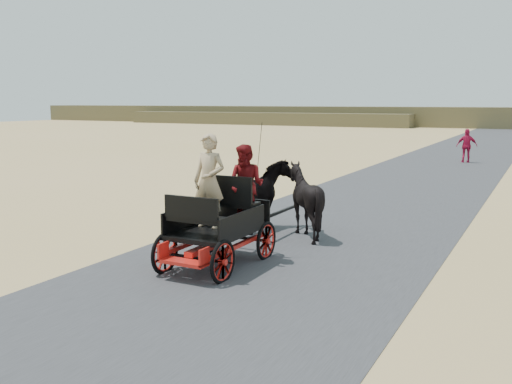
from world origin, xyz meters
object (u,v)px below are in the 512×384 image
at_px(pedestrian, 467,146).
at_px(horse_left, 262,197).
at_px(carriage, 218,247).
at_px(horse_right, 305,200).

bearing_deg(pedestrian, horse_left, 70.18).
xyz_separation_m(horse_left, pedestrian, (2.26, 18.70, 0.02)).
bearing_deg(carriage, horse_right, 79.61).
distance_m(horse_left, pedestrian, 18.83).
bearing_deg(horse_left, carriage, 100.39).
relative_size(horse_left, pedestrian, 1.16).
xyz_separation_m(carriage, pedestrian, (1.71, 21.70, 0.50)).
distance_m(horse_left, horse_right, 1.10).
height_order(horse_left, pedestrian, pedestrian).
distance_m(carriage, pedestrian, 21.77).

